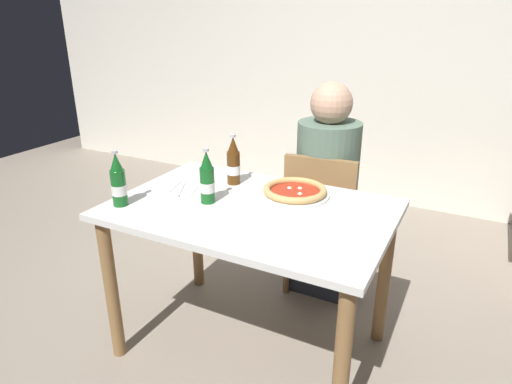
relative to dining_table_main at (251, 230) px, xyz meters
The scene contains 10 objects.
ground_plane 0.64m from the dining_table_main, ahead, with size 8.00×8.00×0.00m, color gray.
back_wall_tiled 2.30m from the dining_table_main, 90.00° to the left, with size 7.00×0.10×2.60m, color silver.
dining_table_main is the anchor object (origin of this frame).
chair_behind_table 0.64m from the dining_table_main, 78.12° to the left, with size 0.43×0.43×0.85m.
diner_seated 0.67m from the dining_table_main, 79.48° to the left, with size 0.34×0.34×1.21m.
pizza_margherita_near 0.27m from the dining_table_main, 58.96° to the left, with size 0.32×0.32×0.04m.
beer_bottle_left 0.37m from the dining_table_main, 134.18° to the left, with size 0.07×0.07×0.25m.
beer_bottle_center 0.29m from the dining_table_main, 167.35° to the right, with size 0.07×0.07×0.25m.
beer_bottle_right 0.61m from the dining_table_main, 154.44° to the right, with size 0.07×0.07×0.25m.
napkin_with_cutlery 0.43m from the dining_table_main, behind, with size 0.23×0.23×0.01m.
Camera 1 is at (0.83, -1.56, 1.52)m, focal length 31.25 mm.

